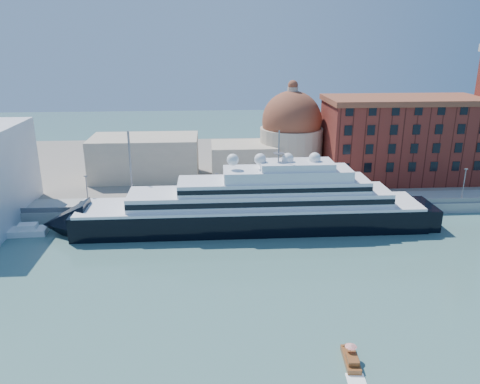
{
  "coord_description": "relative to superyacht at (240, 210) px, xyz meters",
  "views": [
    {
      "loc": [
        -1.58,
        -73.51,
        40.9
      ],
      "look_at": [
        4.53,
        18.0,
        10.32
      ],
      "focal_mm": 35.0,
      "sensor_mm": 36.0,
      "label": 1
    }
  ],
  "objects": [
    {
      "name": "land",
      "position": [
        -4.89,
        52.0,
        -3.47
      ],
      "size": [
        260.0,
        72.0,
        2.0
      ],
      "primitive_type": "cube",
      "color": "slate",
      "rests_on": "ground"
    },
    {
      "name": "quay_fence",
      "position": [
        -4.89,
        6.5,
        -1.37
      ],
      "size": [
        180.0,
        0.1,
        1.2
      ],
      "primitive_type": "cube",
      "color": "slate",
      "rests_on": "quay"
    },
    {
      "name": "water_taxi",
      "position": [
        11.55,
        -46.2,
        -3.86
      ],
      "size": [
        2.25,
        5.5,
        2.55
      ],
      "rotation": [
        0.0,
        0.0,
        -0.09
      ],
      "color": "brown",
      "rests_on": "ground"
    },
    {
      "name": "warehouse",
      "position": [
        47.11,
        29.0,
        9.32
      ],
      "size": [
        43.0,
        19.0,
        23.25
      ],
      "color": "maroon",
      "rests_on": "land"
    },
    {
      "name": "church",
      "position": [
        1.5,
        34.72,
        6.44
      ],
      "size": [
        66.0,
        18.0,
        25.5
      ],
      "color": "beige",
      "rests_on": "land"
    },
    {
      "name": "quay",
      "position": [
        -4.89,
        11.0,
        -3.22
      ],
      "size": [
        180.0,
        10.0,
        2.5
      ],
      "primitive_type": "cube",
      "color": "gray",
      "rests_on": "ground"
    },
    {
      "name": "lamp_posts",
      "position": [
        -17.56,
        9.27,
        5.37
      ],
      "size": [
        120.8,
        2.4,
        18.0
      ],
      "color": "slate",
      "rests_on": "quay"
    },
    {
      "name": "ground",
      "position": [
        -4.89,
        -23.0,
        -4.47
      ],
      "size": [
        400.0,
        400.0,
        0.0
      ],
      "primitive_type": "plane",
      "color": "#3B6665",
      "rests_on": "ground"
    },
    {
      "name": "superyacht",
      "position": [
        0.0,
        0.0,
        0.0
      ],
      "size": [
        86.62,
        12.01,
        25.89
      ],
      "color": "black",
      "rests_on": "ground"
    },
    {
      "name": "service_barge",
      "position": [
        -47.8,
        -0.21,
        -3.71
      ],
      "size": [
        11.86,
        4.55,
        2.62
      ],
      "rotation": [
        0.0,
        0.0,
        0.06
      ],
      "color": "white",
      "rests_on": "ground"
    }
  ]
}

